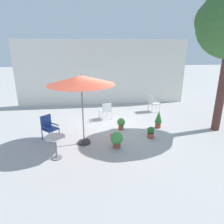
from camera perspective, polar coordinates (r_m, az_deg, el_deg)
ground_plane at (r=8.31m, az=-0.07°, el=-5.52°), size 60.00×60.00×0.00m
villa_facade at (r=11.97m, az=-2.60°, el=11.12°), size 9.94×0.30×3.76m
patio_umbrella_0 at (r=6.70m, az=-8.78°, el=8.83°), size 2.25×2.25×2.51m
cafe_table_0 at (r=6.44m, az=-15.84°, el=-8.69°), size 0.61×0.61×0.74m
patio_chair_0 at (r=9.50m, az=-1.81°, el=0.65°), size 0.61×0.60×0.83m
patio_chair_1 at (r=7.84m, az=-17.69°, el=-3.88°), size 0.68×0.68×0.92m
patio_chair_2 at (r=10.91m, az=11.67°, el=2.73°), size 0.54×0.52×0.87m
potted_plant_0 at (r=6.93m, az=1.36°, el=-7.67°), size 0.46×0.44×0.57m
potted_plant_1 at (r=8.74m, az=13.14°, el=-1.85°), size 0.31×0.31×0.76m
potted_plant_2 at (r=8.41m, az=2.61°, el=-3.19°), size 0.34×0.34×0.49m
potted_plant_3 at (r=7.79m, az=11.01°, el=-5.70°), size 0.26×0.26×0.45m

